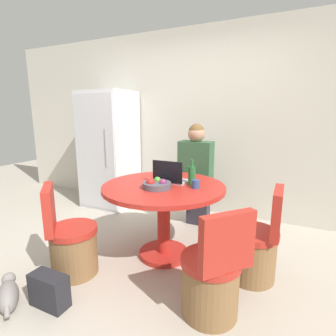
% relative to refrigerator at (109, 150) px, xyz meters
% --- Properties ---
extents(ground_plane, '(12.00, 12.00, 0.00)m').
position_rel_refrigerator_xyz_m(ground_plane, '(1.37, -1.30, -0.88)').
color(ground_plane, '#B2A899').
extents(wall_back, '(7.00, 0.06, 2.60)m').
position_rel_refrigerator_xyz_m(wall_back, '(1.37, 0.39, 0.42)').
color(wall_back, beige).
rests_on(wall_back, ground_plane).
extents(refrigerator, '(0.72, 0.70, 1.76)m').
position_rel_refrigerator_xyz_m(refrigerator, '(0.00, 0.00, 0.00)').
color(refrigerator, silver).
rests_on(refrigerator, ground_plane).
extents(dining_table, '(1.20, 1.20, 0.76)m').
position_rel_refrigerator_xyz_m(dining_table, '(1.46, -1.04, -0.30)').
color(dining_table, '#B2261E').
rests_on(dining_table, ground_plane).
extents(chair_near_left_corner, '(0.50, 0.50, 0.84)m').
position_rel_refrigerator_xyz_m(chair_near_left_corner, '(0.83, -1.67, -0.60)').
color(chair_near_left_corner, brown).
rests_on(chair_near_left_corner, ground_plane).
extents(chair_right_side, '(0.43, 0.43, 0.84)m').
position_rel_refrigerator_xyz_m(chair_right_side, '(2.34, -1.03, -0.60)').
color(chair_right_side, brown).
rests_on(chair_right_side, ground_plane).
extents(chair_near_right_corner, '(0.50, 0.50, 0.84)m').
position_rel_refrigerator_xyz_m(chair_near_right_corner, '(2.12, -1.62, -0.60)').
color(chair_near_right_corner, brown).
rests_on(chair_near_right_corner, ground_plane).
extents(person_seated, '(0.40, 0.37, 1.32)m').
position_rel_refrigerator_xyz_m(person_seated, '(1.51, -0.22, -0.16)').
color(person_seated, '#2D2D38').
rests_on(person_seated, ground_plane).
extents(laptop, '(0.32, 0.22, 0.23)m').
position_rel_refrigerator_xyz_m(laptop, '(1.47, -0.93, -0.08)').
color(laptop, '#B7B7BC').
rests_on(laptop, dining_table).
extents(fruit_bowl, '(0.27, 0.27, 0.10)m').
position_rel_refrigerator_xyz_m(fruit_bowl, '(1.44, -1.16, -0.09)').
color(fruit_bowl, '#4C4C56').
rests_on(fruit_bowl, dining_table).
extents(coffee_cup, '(0.07, 0.07, 0.08)m').
position_rel_refrigerator_xyz_m(coffee_cup, '(1.78, -1.01, -0.09)').
color(coffee_cup, '#2D4C84').
rests_on(coffee_cup, dining_table).
extents(bottle, '(0.07, 0.07, 0.25)m').
position_rel_refrigerator_xyz_m(bottle, '(1.70, -0.91, -0.03)').
color(bottle, '#23602D').
rests_on(bottle, dining_table).
extents(cat, '(0.39, 0.32, 0.18)m').
position_rel_refrigerator_xyz_m(cat, '(0.70, -2.19, -0.79)').
color(cat, gray).
rests_on(cat, ground_plane).
extents(handbag, '(0.30, 0.14, 0.26)m').
position_rel_refrigerator_xyz_m(handbag, '(0.99, -2.06, -0.75)').
color(handbag, '#232328').
rests_on(handbag, ground_plane).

